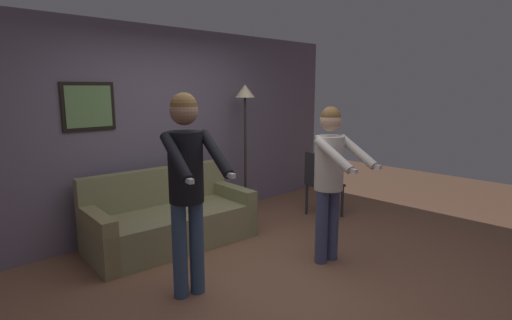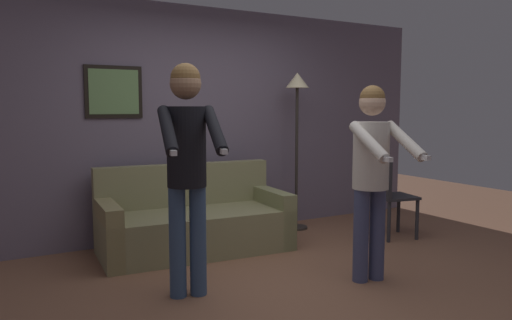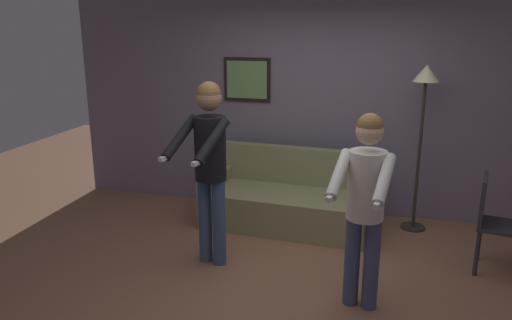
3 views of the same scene
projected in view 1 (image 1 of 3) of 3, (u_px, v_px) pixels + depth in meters
ground_plane at (269, 273)px, 4.01m from camera, size 12.00×12.00×0.00m
back_wall_assembly at (160, 130)px, 5.15m from camera, size 6.40×0.09×2.60m
couch at (171, 221)px, 4.72m from camera, size 1.96×0.99×0.87m
torchiere_lamp at (245, 112)px, 5.68m from camera, size 0.28×0.28×1.88m
person_standing_left at (187, 175)px, 3.40m from camera, size 0.53×0.72×1.80m
person_standing_right at (330, 171)px, 4.12m from camera, size 0.50×0.69×1.65m
dining_chair_distant at (320, 181)px, 5.68m from camera, size 0.50×0.50×0.93m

